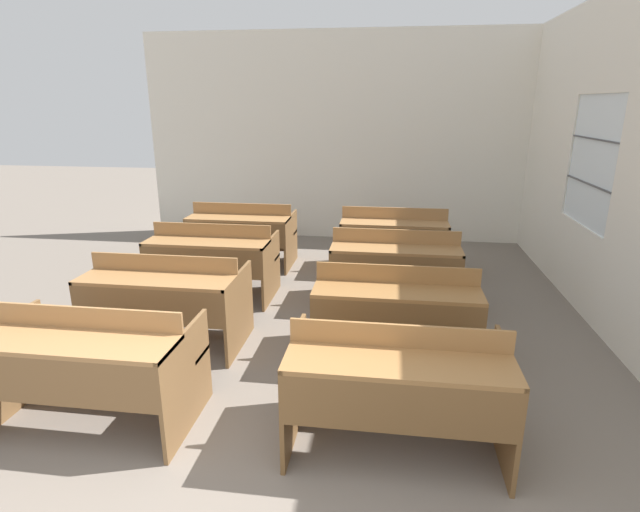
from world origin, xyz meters
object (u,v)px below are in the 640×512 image
bench_front_right (397,383)px  bench_front_left (89,361)px  bench_second_left (166,297)px  bench_second_right (396,309)px  bench_third_right (395,265)px  bench_back_right (394,237)px  bench_third_left (212,257)px  bench_back_left (242,232)px

bench_front_right → bench_front_left: bearing=-179.6°
bench_second_left → bench_second_right: 2.03m
bench_front_right → bench_third_right: size_ratio=1.00×
bench_second_left → bench_back_right: 3.11m
bench_third_left → bench_back_right: (2.01, 1.18, 0.00)m
bench_front_right → bench_back_left: (-2.03, 3.54, 0.00)m
bench_back_left → bench_front_right: bearing=-60.1°
bench_front_left → bench_back_right: same height
bench_front_right → bench_back_right: bearing=90.3°
bench_third_left → bench_back_left: 1.18m
bench_back_left → bench_back_right: same height
bench_front_right → bench_second_left: (-2.03, 1.16, 0.00)m
bench_front_left → bench_front_right: 2.04m
bench_third_left → bench_back_left: (-0.01, 1.18, 0.00)m
bench_second_left → bench_second_right: (2.03, -0.01, 0.00)m
bench_third_left → bench_third_right: 2.02m
bench_back_left → bench_third_left: bearing=-89.6°
bench_front_left → bench_back_right: bearing=60.3°
bench_front_left → bench_second_left: (0.00, 1.17, 0.00)m
bench_front_left → bench_back_left: 3.55m
bench_third_left → bench_third_right: size_ratio=1.00×
bench_third_left → bench_back_left: bearing=90.4°
bench_third_left → bench_front_left: bearing=-90.3°
bench_second_right → bench_front_right: bearing=-89.8°
bench_third_right → bench_back_right: same height
bench_third_right → bench_back_right: (-0.01, 1.16, 0.00)m
bench_second_right → bench_third_right: size_ratio=1.00×
bench_second_left → bench_third_right: 2.36m
bench_second_right → bench_third_right: same height
bench_second_left → bench_back_left: size_ratio=1.00×
bench_second_left → bench_third_right: (2.03, 1.21, 0.00)m
bench_front_left → bench_back_left: size_ratio=1.00×
bench_third_right → bench_back_left: bearing=150.1°
bench_second_left → bench_third_left: size_ratio=1.00×
bench_second_left → bench_third_left: bearing=89.6°
bench_second_left → bench_third_left: (0.01, 1.19, 0.00)m
bench_front_right → bench_third_left: size_ratio=1.00×
bench_back_right → bench_second_left: bearing=-130.3°
bench_front_right → bench_third_left: 3.10m
bench_third_left → bench_back_right: same height
bench_third_left → bench_back_right: size_ratio=1.00×
bench_front_right → bench_second_right: 1.15m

